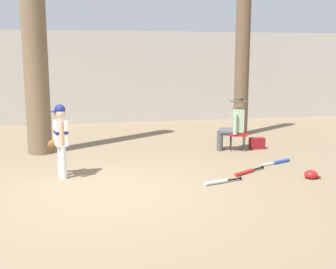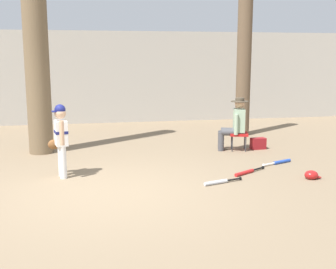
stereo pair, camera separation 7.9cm
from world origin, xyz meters
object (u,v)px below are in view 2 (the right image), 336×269
folding_stool (239,135)px  bat_blue_youth (280,162)px  tree_behind_spectator (244,63)px  young_ballplayer (61,136)px  seated_spectator (235,123)px  batting_helmet_red (311,175)px  tree_near_player (35,23)px  handbag_beside_stool (258,144)px  bat_aluminum_silver (219,182)px  bat_red_barrel (247,172)px

folding_stool → bat_blue_youth: bearing=-73.9°
tree_behind_spectator → young_ballplayer: bearing=-144.2°
seated_spectator → batting_helmet_red: bearing=-77.7°
tree_near_player → batting_helmet_red: 6.36m
bat_blue_youth → seated_spectator: bearing=109.4°
tree_near_player → handbag_beside_stool: (4.90, -0.57, -2.68)m
bat_blue_youth → folding_stool: bearing=106.1°
handbag_beside_stool → bat_blue_youth: size_ratio=0.47×
folding_stool → batting_helmet_red: (0.45, -2.47, -0.29)m
bat_aluminum_silver → bat_blue_youth: bearing=33.9°
tree_behind_spectator → folding_stool: 2.54m
seated_spectator → bat_blue_youth: bearing=-70.6°
tree_near_player → seated_spectator: (4.31, -0.57, -2.17)m
tree_behind_spectator → folding_stool: (-0.76, -1.83, -1.58)m
folding_stool → handbag_beside_stool: size_ratio=1.45×
folding_stool → batting_helmet_red: 2.52m
handbag_beside_stool → batting_helmet_red: handbag_beside_stool is taller
tree_near_player → young_ballplayer: (0.55, -2.10, -2.06)m
tree_behind_spectator → bat_aluminum_silver: tree_behind_spectator is taller
handbag_beside_stool → bat_blue_youth: bearing=-94.3°
tree_near_player → bat_red_barrel: bearing=-33.3°
handbag_beside_stool → bat_red_barrel: handbag_beside_stool is taller
bat_aluminum_silver → folding_stool: bearing=63.1°
tree_near_player → bat_blue_youth: (4.79, -1.95, -2.78)m
young_ballplayer → handbag_beside_stool: 4.65m
young_ballplayer → bat_red_barrel: 3.41m
bat_aluminum_silver → bat_red_barrel: (0.69, 0.50, 0.00)m
handbag_beside_stool → folding_stool: bearing=-176.3°
tree_near_player → folding_stool: 5.07m
tree_near_player → bat_aluminum_silver: (3.16, -3.04, -2.78)m
batting_helmet_red → bat_aluminum_silver: bearing=179.2°
seated_spectator → folding_stool: bearing=-15.8°
folding_stool → bat_red_barrel: size_ratio=0.67×
folding_stool → seated_spectator: size_ratio=0.41×
tree_near_player → folding_stool: tree_near_player is taller
tree_near_player → bat_blue_youth: size_ratio=9.10×
tree_behind_spectator → bat_aluminum_silver: (-2.01, -4.27, -1.91)m
seated_spectator → bat_aluminum_silver: size_ratio=1.64×
young_ballplayer → bat_red_barrel: (3.31, -0.44, -0.71)m
bat_blue_youth → bat_red_barrel: size_ratio=0.98×
bat_red_barrel → seated_spectator: bearing=77.0°
tree_near_player → folding_stool: (4.41, -0.60, -2.44)m
tree_behind_spectator → bat_blue_youth: tree_behind_spectator is taller
folding_stool → bat_red_barrel: (-0.55, -1.94, -0.33)m
tree_behind_spectator → seated_spectator: (-0.86, -1.80, -1.31)m
folding_stool → bat_blue_youth: 1.44m
batting_helmet_red → folding_stool: bearing=100.3°
bat_aluminum_silver → tree_behind_spectator: bearing=64.8°
folding_stool → bat_red_barrel: folding_stool is taller
tree_near_player → seated_spectator: tree_near_player is taller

